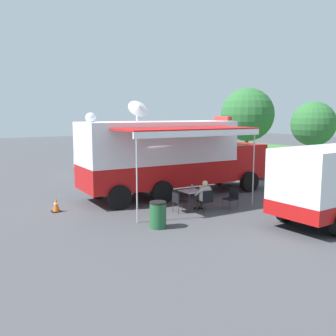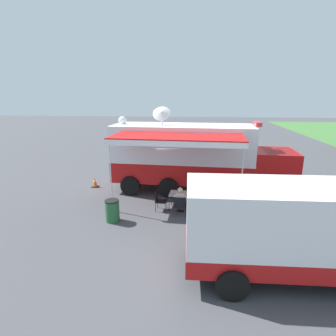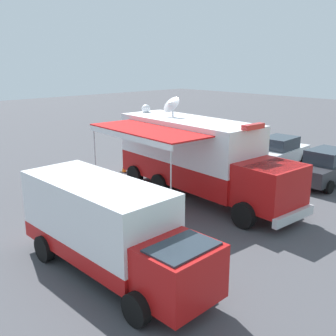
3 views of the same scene
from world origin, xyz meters
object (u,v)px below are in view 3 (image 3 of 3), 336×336
folding_chair_beside_table (128,190)px  seated_responder (136,194)px  trash_bin (82,189)px  car_behind_truck (280,151)px  water_bottle (149,186)px  support_truck (108,228)px  car_far_corner (326,167)px  traffic_cone (124,167)px  folding_table (145,190)px  folding_chair_at_table (132,198)px  folding_chair_spare_by_truck (148,207)px  command_truck (198,155)px

folding_chair_beside_table → seated_responder: bearing=69.3°
trash_bin → car_behind_truck: 11.98m
water_bottle → folding_chair_beside_table: water_bottle is taller
support_truck → car_far_corner: bearing=178.6°
traffic_cone → trash_bin: bearing=28.7°
folding_table → car_behind_truck: bearing=177.6°
seated_responder → trash_bin: seated_responder is taller
water_bottle → folding_chair_at_table: size_ratio=0.26×
folding_table → folding_chair_spare_by_truck: (0.96, 1.32, -0.16)m
water_bottle → folding_chair_at_table: 0.98m
command_truck → folding_chair_at_table: command_truck is taller
traffic_cone → car_behind_truck: car_behind_truck is taller
command_truck → folding_chair_at_table: (3.31, -0.68, -1.43)m
water_bottle → folding_chair_beside_table: 1.08m
folding_table → car_behind_truck: car_behind_truck is taller
folding_chair_at_table → folding_chair_spare_by_truck: same height
folding_table → car_far_corner: (-8.65, 3.92, 0.21)m
command_truck → car_far_corner: (-6.13, 3.13, -1.06)m
seated_responder → traffic_cone: bearing=-122.4°
water_bottle → trash_bin: (1.66, -2.71, -0.38)m
folding_chair_at_table → support_truck: bearing=43.8°
folding_chair_beside_table → trash_bin: bearing=-53.8°
folding_chair_spare_by_truck → car_far_corner: size_ratio=0.21×
car_far_corner → folding_table: bearing=-24.4°
command_truck → seated_responder: size_ratio=7.69×
folding_chair_at_table → seated_responder: (-0.19, 0.01, 0.14)m
support_truck → car_behind_truck: bearing=-167.6°
seated_responder → support_truck: size_ratio=0.18×
traffic_cone → folding_chair_at_table: bearing=56.0°
folding_chair_at_table → folding_chair_beside_table: bearing=-120.1°
seated_responder → car_far_corner: 10.01m
command_truck → seated_responder: bearing=-12.1°
trash_bin → car_far_corner: size_ratio=0.22×
folding_chair_spare_by_truck → car_far_corner: car_far_corner is taller
seated_responder → trash_bin: size_ratio=1.37×
folding_chair_at_table → folding_chair_spare_by_truck: 1.23m
folding_chair_at_table → folding_chair_spare_by_truck: (0.16, 1.22, 0.00)m
folding_chair_spare_by_truck → trash_bin: bearing=-81.8°
folding_table → support_truck: (4.44, 3.60, 0.71)m
car_far_corner → water_bottle: bearing=-24.1°
support_truck → folding_chair_beside_table: bearing=-133.3°
seated_responder → folding_chair_beside_table: bearing=-110.7°
trash_bin → command_truck: bearing=140.1°
command_truck → folding_chair_beside_table: command_truck is taller
command_truck → folding_chair_spare_by_truck: (3.48, 0.54, -1.43)m
traffic_cone → support_truck: size_ratio=0.08×
seated_responder → car_behind_truck: (-10.66, 0.30, 0.23)m
water_bottle → car_far_corner: 9.34m
folding_chair_beside_table → seated_responder: size_ratio=0.70×
folding_chair_spare_by_truck → seated_responder: (-0.35, -1.21, 0.14)m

